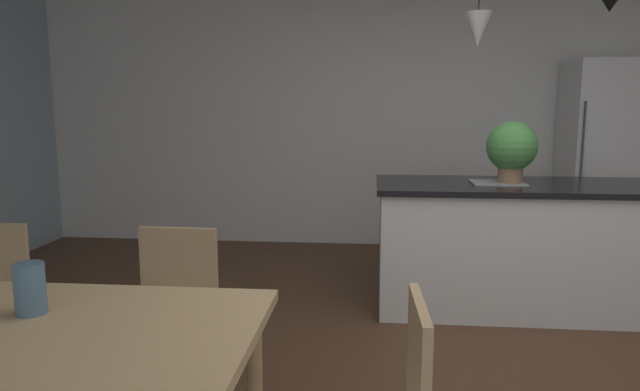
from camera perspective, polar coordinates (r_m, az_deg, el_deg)
wall_back_kitchen at (r=5.92m, az=11.65°, el=8.01°), size 10.00×0.12×2.70m
chair_far_right at (r=2.78m, az=-14.77°, el=-11.69°), size 0.41×0.41×0.87m
kitchen_island at (r=4.31m, az=20.20°, el=-4.67°), size 2.17×0.85×0.91m
refrigerator at (r=5.89m, az=26.23°, el=3.07°), size 0.65×0.67×1.84m
pendant_over_island_main at (r=4.14m, az=15.51°, el=15.72°), size 0.18×0.18×0.87m
potted_plant_on_island at (r=4.17m, az=18.63°, el=4.49°), size 0.35×0.35×0.43m
vase_on_dining_table at (r=2.17m, az=-27.03°, el=-8.31°), size 0.10×0.10×0.17m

